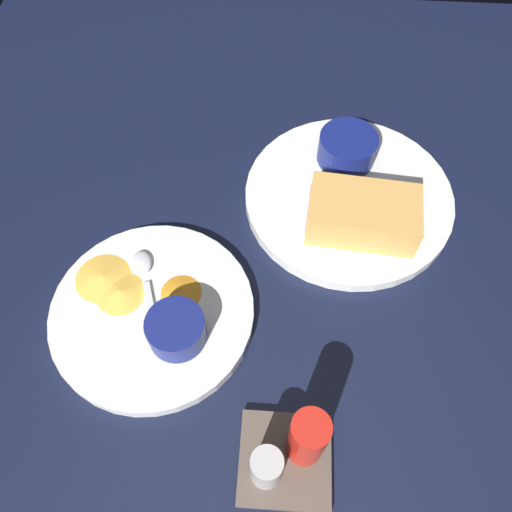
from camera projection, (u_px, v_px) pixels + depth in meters
ground_plane at (315, 271)px, 64.17cm from camera, size 110.00×110.00×3.00cm
plate_sandwich_main at (348, 198)px, 67.21cm from camera, size 26.76×26.76×1.60cm
sandwich_half_near at (363, 215)px, 61.88cm from camera, size 13.84×8.74×4.80cm
ramekin_dark_sauce at (347, 148)px, 67.87cm from camera, size 7.64×7.64×3.86cm
spoon_by_dark_ramekin at (340, 190)px, 66.35cm from camera, size 2.84×9.96×0.80cm
plate_chips_companion at (153, 313)px, 58.71cm from camera, size 22.99×22.99×1.60cm
ramekin_light_gravy at (176, 329)px, 54.85cm from camera, size 6.35×6.35×3.40cm
spoon_by_gravy_ramekin at (144, 272)px, 60.15cm from camera, size 4.68×9.79×0.80cm
plantain_chip_scatter at (126, 285)px, 59.30cm from camera, size 16.83×9.66×0.60cm
condiment_caddy at (291, 452)px, 48.46cm from camera, size 9.00×9.00×9.50cm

